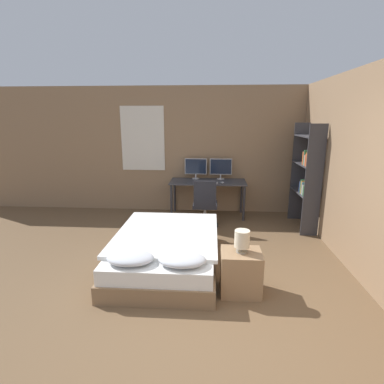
% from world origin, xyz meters
% --- Properties ---
extents(ground_plane, '(20.00, 20.00, 0.00)m').
position_xyz_m(ground_plane, '(0.00, 0.00, 0.00)').
color(ground_plane, brown).
extents(wall_back, '(12.00, 0.08, 2.70)m').
position_xyz_m(wall_back, '(-0.02, 3.90, 1.35)').
color(wall_back, '#8E7051').
rests_on(wall_back, ground_plane).
extents(wall_side_right, '(0.06, 12.00, 2.70)m').
position_xyz_m(wall_side_right, '(2.01, 1.50, 1.35)').
color(wall_side_right, '#8E7051').
rests_on(wall_side_right, ground_plane).
extents(bed, '(1.42, 2.03, 0.54)m').
position_xyz_m(bed, '(-0.55, 1.23, 0.24)').
color(bed, '#846647').
rests_on(bed, ground_plane).
extents(nightstand, '(0.47, 0.41, 0.52)m').
position_xyz_m(nightstand, '(0.44, 0.63, 0.26)').
color(nightstand, '#997551').
rests_on(nightstand, ground_plane).
extents(bedside_lamp, '(0.18, 0.18, 0.27)m').
position_xyz_m(bedside_lamp, '(0.44, 0.63, 0.68)').
color(bedside_lamp, gray).
rests_on(bedside_lamp, nightstand).
extents(desk, '(1.58, 0.65, 0.76)m').
position_xyz_m(desk, '(-0.01, 3.51, 0.67)').
color(desk, '#38383D').
rests_on(desk, ground_plane).
extents(monitor_left, '(0.47, 0.16, 0.44)m').
position_xyz_m(monitor_left, '(-0.28, 3.73, 1.01)').
color(monitor_left, '#B7B7BC').
rests_on(monitor_left, desk).
extents(monitor_right, '(0.47, 0.16, 0.44)m').
position_xyz_m(monitor_right, '(0.26, 3.73, 1.01)').
color(monitor_right, '#B7B7BC').
rests_on(monitor_right, desk).
extents(keyboard, '(0.40, 0.13, 0.02)m').
position_xyz_m(keyboard, '(-0.01, 3.28, 0.77)').
color(keyboard, '#B7B7BC').
rests_on(keyboard, desk).
extents(computer_mouse, '(0.07, 0.05, 0.04)m').
position_xyz_m(computer_mouse, '(0.28, 3.28, 0.78)').
color(computer_mouse, '#B7B7BC').
rests_on(computer_mouse, desk).
extents(office_chair, '(0.52, 0.52, 0.94)m').
position_xyz_m(office_chair, '(-0.05, 2.81, 0.38)').
color(office_chair, black).
rests_on(office_chair, ground_plane).
extents(bookshelf, '(0.30, 0.94, 1.96)m').
position_xyz_m(bookshelf, '(1.81, 2.87, 1.06)').
color(bookshelf, '#333338').
rests_on(bookshelf, ground_plane).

